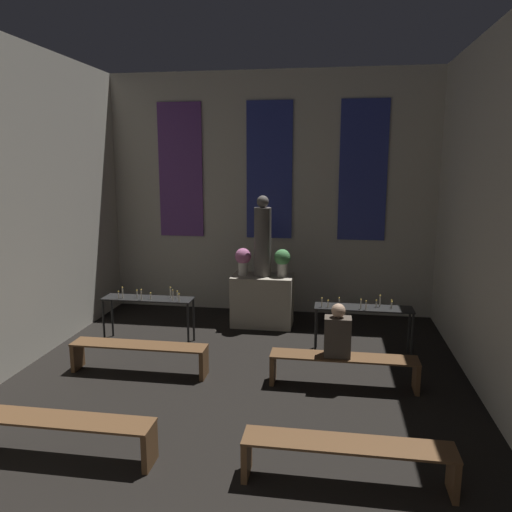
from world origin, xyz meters
TOP-DOWN VIEW (x-y plane):
  - wall_back at (0.00, 9.37)m, footprint 6.74×0.16m
  - altar at (0.00, 8.38)m, footprint 1.13×0.67m
  - statue at (0.00, 8.38)m, footprint 0.32×0.32m
  - flower_vase_left at (-0.37, 8.38)m, footprint 0.30×0.30m
  - flower_vase_right at (0.37, 8.38)m, footprint 0.30×0.30m
  - candle_rack_left at (-1.79, 7.16)m, footprint 1.54×0.39m
  - candle_rack_right at (1.79, 7.16)m, footprint 1.54×0.39m
  - pew_second_left at (-1.47, 3.76)m, footprint 2.00×0.36m
  - pew_second_right at (1.47, 3.76)m, footprint 2.00×0.36m
  - pew_back_left at (-1.47, 5.92)m, footprint 2.00×0.36m
  - pew_back_right at (1.47, 5.92)m, footprint 2.00×0.36m
  - person_seated at (1.38, 5.92)m, footprint 0.36×0.24m

SIDE VIEW (x-z plane):
  - pew_second_left at x=-1.47m, z-range 0.10..0.54m
  - pew_second_right at x=1.47m, z-range 0.10..0.54m
  - pew_back_left at x=-1.47m, z-range 0.10..0.54m
  - pew_back_right at x=1.47m, z-range 0.10..0.54m
  - altar at x=0.00m, z-range 0.00..0.96m
  - candle_rack_right at x=1.79m, z-range 0.19..1.17m
  - candle_rack_left at x=-1.79m, z-range 0.19..1.17m
  - person_seated at x=1.38m, z-range 0.39..1.13m
  - flower_vase_left at x=-0.37m, z-range 1.01..1.52m
  - flower_vase_right at x=0.37m, z-range 1.01..1.52m
  - statue at x=0.00m, z-range 0.90..2.40m
  - wall_back at x=0.00m, z-range 0.03..4.82m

